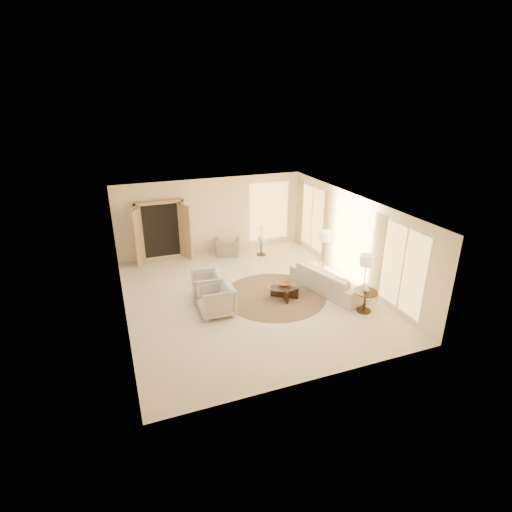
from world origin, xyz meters
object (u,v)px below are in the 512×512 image
object	(u,v)px
armchair_right	(216,298)
end_vase	(366,289)
coffee_table	(285,290)
accent_chair	(227,245)
side_vase	(261,238)
armchair_left	(207,285)
end_table	(365,298)
bowl	(285,284)
side_table	(261,247)
sofa	(329,279)
floor_lamp_near	(325,238)
floor_lamp_far	(366,263)

from	to	relation	value
armchair_right	end_vase	world-z (taller)	armchair_right
armchair_right	coffee_table	xyz separation A→B (m)	(2.14, 0.15, -0.21)
accent_chair	side_vase	distance (m)	1.28
armchair_left	end_table	bearing A→B (deg)	67.98
armchair_left	bowl	distance (m)	2.27
coffee_table	bowl	world-z (taller)	bowl
side_table	bowl	bearing A→B (deg)	-99.87
sofa	armchair_left	xyz separation A→B (m)	(-3.61, 0.82, 0.08)
coffee_table	floor_lamp_near	distance (m)	2.37
accent_chair	bowl	world-z (taller)	accent_chair
sofa	armchair_right	distance (m)	3.61
side_table	side_vase	distance (m)	0.34
coffee_table	floor_lamp_far	size ratio (longest dim) A/B	0.94
armchair_right	side_table	xyz separation A→B (m)	(2.73, 3.55, -0.15)
armchair_left	coffee_table	bearing A→B (deg)	78.85
sofa	bowl	size ratio (longest dim) A/B	7.26
end_vase	floor_lamp_far	bearing A→B (deg)	63.48
sofa	armchair_right	bearing A→B (deg)	75.17
armchair_right	coffee_table	bearing A→B (deg)	96.06
coffee_table	bowl	size ratio (longest dim) A/B	4.12
side_table	accent_chair	bearing A→B (deg)	159.20
armchair_left	accent_chair	world-z (taller)	armchair_left
armchair_right	coffee_table	distance (m)	2.15
coffee_table	accent_chair	bearing A→B (deg)	98.63
accent_chair	side_table	distance (m)	1.26
side_table	floor_lamp_near	distance (m)	2.87
bowl	armchair_right	bearing A→B (deg)	-175.88
side_table	end_vase	xyz separation A→B (m)	(1.15, -4.91, 0.37)
floor_lamp_near	floor_lamp_far	world-z (taller)	same
floor_lamp_near	bowl	size ratio (longest dim) A/B	4.38
floor_lamp_near	end_vase	xyz separation A→B (m)	(-0.12, -2.53, -0.61)
armchair_left	end_vase	distance (m)	4.50
armchair_left	end_vase	world-z (taller)	armchair_left
accent_chair	floor_lamp_far	size ratio (longest dim) A/B	0.58
armchair_left	armchair_right	world-z (taller)	armchair_right
side_vase	floor_lamp_near	bearing A→B (deg)	-61.87
sofa	floor_lamp_near	size ratio (longest dim) A/B	1.66
end_vase	accent_chair	bearing A→B (deg)	113.44
armchair_right	floor_lamp_near	xyz separation A→B (m)	(4.00, 1.17, 0.83)
end_table	side_table	size ratio (longest dim) A/B	1.21
coffee_table	end_table	xyz separation A→B (m)	(1.74, -1.51, 0.16)
end_table	side_vase	size ratio (longest dim) A/B	2.48
armchair_right	floor_lamp_far	size ratio (longest dim) A/B	0.61
side_vase	coffee_table	bearing A→B (deg)	-99.87
accent_chair	bowl	distance (m)	3.88
bowl	side_vase	bearing A→B (deg)	80.13
armchair_left	armchair_right	bearing A→B (deg)	8.39
floor_lamp_near	side_vase	size ratio (longest dim) A/B	5.85
end_table	floor_lamp_far	xyz separation A→B (m)	(0.18, 0.35, 0.88)
side_table	sofa	bearing A→B (deg)	-75.68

